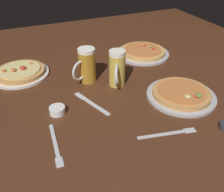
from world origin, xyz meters
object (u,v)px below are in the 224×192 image
(pizza_plate_side, at_px, (143,52))
(knife_right, at_px, (91,103))
(ramekin_sauce, at_px, (57,111))
(pizza_plate_near, at_px, (181,94))
(fork_left, at_px, (55,145))
(fork_spare, at_px, (169,133))
(pizza_plate_far, at_px, (20,72))
(beer_mug_dark, at_px, (117,69))
(beer_mug_amber, at_px, (87,66))

(pizza_plate_side, relative_size, knife_right, 1.47)
(ramekin_sauce, bearing_deg, pizza_plate_near, -10.55)
(fork_left, height_order, fork_spare, same)
(pizza_plate_far, bearing_deg, fork_left, -84.51)
(pizza_plate_near, distance_m, pizza_plate_side, 0.48)
(pizza_plate_side, height_order, knife_right, pizza_plate_side)
(fork_spare, bearing_deg, pizza_plate_far, 123.63)
(ramekin_sauce, xyz_separation_m, fork_spare, (0.35, -0.29, -0.01))
(pizza_plate_side, height_order, ramekin_sauce, pizza_plate_side)
(pizza_plate_far, xyz_separation_m, beer_mug_dark, (0.43, -0.29, 0.07))
(pizza_plate_side, bearing_deg, fork_left, -140.00)
(ramekin_sauce, bearing_deg, beer_mug_dark, 19.21)
(pizza_plate_far, height_order, fork_spare, pizza_plate_far)
(beer_mug_dark, height_order, fork_left, beer_mug_dark)
(pizza_plate_far, bearing_deg, pizza_plate_side, -1.95)
(beer_mug_amber, height_order, fork_spare, beer_mug_amber)
(beer_mug_dark, bearing_deg, beer_mug_amber, 141.49)
(fork_spare, bearing_deg, pizza_plate_near, 43.86)
(pizza_plate_side, bearing_deg, ramekin_sauce, -148.39)
(pizza_plate_near, bearing_deg, beer_mug_amber, 138.24)
(beer_mug_amber, distance_m, ramekin_sauce, 0.30)
(fork_spare, bearing_deg, ramekin_sauce, 140.82)
(beer_mug_dark, height_order, beer_mug_amber, beer_mug_dark)
(pizza_plate_far, xyz_separation_m, pizza_plate_side, (0.72, -0.02, -0.00))
(knife_right, height_order, fork_spare, same)
(fork_left, xyz_separation_m, fork_spare, (0.40, -0.11, 0.00))
(ramekin_sauce, bearing_deg, fork_left, -105.54)
(beer_mug_dark, bearing_deg, fork_spare, -85.36)
(knife_right, bearing_deg, beer_mug_amber, 76.25)
(pizza_plate_far, distance_m, beer_mug_dark, 0.52)
(beer_mug_amber, xyz_separation_m, fork_left, (-0.25, -0.39, -0.08))
(ramekin_sauce, height_order, knife_right, ramekin_sauce)
(pizza_plate_far, height_order, fork_left, pizza_plate_far)
(ramekin_sauce, height_order, fork_spare, ramekin_sauce)
(beer_mug_dark, distance_m, ramekin_sauce, 0.35)
(beer_mug_amber, height_order, fork_left, beer_mug_amber)
(pizza_plate_far, distance_m, fork_spare, 0.83)
(beer_mug_amber, bearing_deg, beer_mug_dark, -38.51)
(pizza_plate_near, distance_m, beer_mug_dark, 0.32)
(beer_mug_amber, xyz_separation_m, fork_spare, (0.15, -0.50, -0.08))
(beer_mug_amber, relative_size, knife_right, 0.78)
(ramekin_sauce, bearing_deg, beer_mug_amber, 46.05)
(pizza_plate_far, height_order, ramekin_sauce, pizza_plate_far)
(pizza_plate_side, xyz_separation_m, knife_right, (-0.46, -0.37, -0.01))
(pizza_plate_far, bearing_deg, knife_right, -56.60)
(pizza_plate_far, xyz_separation_m, fork_left, (0.06, -0.58, -0.01))
(pizza_plate_side, relative_size, ramekin_sauce, 4.91)
(beer_mug_amber, height_order, ramekin_sauce, beer_mug_amber)
(fork_left, bearing_deg, beer_mug_dark, 38.13)
(fork_spare, bearing_deg, pizza_plate_side, 68.63)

